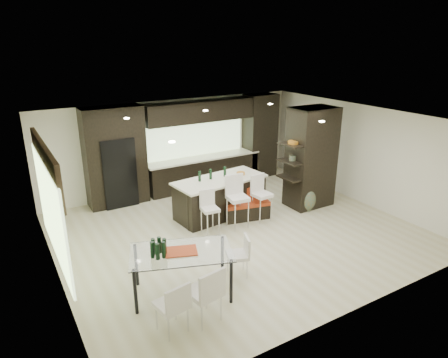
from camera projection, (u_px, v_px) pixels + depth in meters
ground at (237, 231)px, 9.56m from camera, size 8.00×8.00×0.00m
back_wall at (175, 145)px, 11.95m from camera, size 8.00×0.02×2.70m
left_wall at (50, 216)px, 7.19m from camera, size 0.02×7.00×2.70m
right_wall at (359, 154)px, 11.04m from camera, size 0.02×7.00×2.70m
ceiling at (238, 120)px, 8.66m from camera, size 8.00×7.00×0.02m
window_left at (51, 212)px, 7.37m from camera, size 0.04×3.20×1.90m
window_back at (193, 136)px, 12.14m from camera, size 3.40×0.04×1.20m
stone_accent at (46, 165)px, 7.08m from camera, size 0.08×3.00×0.80m
ceiling_spots at (232, 119)px, 8.87m from camera, size 4.00×3.00×0.02m
back_cabinetry at (194, 145)px, 11.92m from camera, size 6.80×0.68×2.70m
refrigerator at (117, 171)px, 10.86m from camera, size 0.90×0.68×1.90m
partition_column at (311, 158)px, 10.69m from camera, size 1.20×0.80×2.70m
kitchen_island at (220, 197)px, 10.31m from camera, size 2.49×1.28×1.00m
stool_left at (210, 217)px, 9.33m from camera, size 0.42×0.42×0.85m
stool_mid at (238, 207)px, 9.61m from camera, size 0.52×0.52×1.05m
stool_right at (262, 203)px, 10.00m from camera, size 0.46×0.46×0.95m
bench at (247, 210)px, 10.19m from camera, size 1.25×0.70×0.45m
floor_vase at (308, 189)px, 10.55m from camera, size 0.51×0.51×1.20m
dining_table at (182, 273)px, 7.11m from camera, size 2.01×1.55×0.85m
chair_near at (204, 295)px, 6.42m from camera, size 0.57×0.57×0.92m
chair_far at (172, 308)px, 6.19m from camera, size 0.52×0.52×0.83m
chair_end at (237, 258)px, 7.69m from camera, size 0.52×0.52×0.75m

